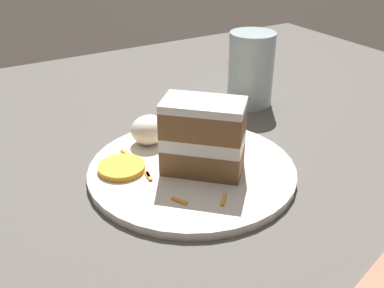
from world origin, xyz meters
The scene contains 8 objects.
ground_plane centered at (0.00, 0.00, 0.00)m, with size 6.00×6.00×0.00m, color black.
dining_table centered at (0.00, 0.00, 0.01)m, with size 1.36×1.02×0.03m, color #56514C.
plate centered at (0.06, -0.02, 0.03)m, with size 0.25×0.25×0.01m, color silver.
cake_slice centered at (0.06, -0.04, 0.08)m, with size 0.10×0.10×0.09m.
cream_dollop centered at (0.04, 0.06, 0.06)m, with size 0.05×0.04×0.04m, color white.
orange_garnish centered at (-0.02, 0.01, 0.04)m, with size 0.06×0.06×0.01m, color orange.
carrot_shreds_scatter centered at (0.05, -0.02, 0.04)m, with size 0.14×0.17×0.00m.
drinking_glass centered at (0.25, 0.12, 0.08)m, with size 0.07×0.07×0.12m.
Camera 1 is at (-0.18, -0.42, 0.32)m, focal length 42.00 mm.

